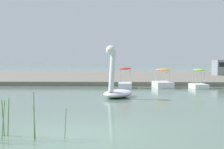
# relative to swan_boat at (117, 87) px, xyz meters

# --- Properties ---
(ground_plane) EXTENTS (413.39, 413.39, 0.00)m
(ground_plane) POSITION_rel_swan_boat_xyz_m (-1.11, -9.18, -0.60)
(ground_plane) COLOR #567060
(shore_bank_far) EXTENTS (139.34, 24.96, 0.36)m
(shore_bank_far) POSITION_rel_swan_boat_xyz_m (-1.11, 20.93, -0.42)
(shore_bank_far) COLOR #6B665B
(shore_bank_far) RESTS_ON ground_plane
(swan_boat) EXTENTS (2.37, 2.85, 3.02)m
(swan_boat) POSITION_rel_swan_boat_xyz_m (0.00, 0.00, 0.00)
(swan_boat) COLOR white
(swan_boat) RESTS_ON ground_plane
(pedal_boat_lime) EXTENTS (1.24, 2.04, 1.52)m
(pedal_boat_lime) POSITION_rel_swan_boat_xyz_m (6.20, 6.74, -0.20)
(pedal_boat_lime) COLOR white
(pedal_boat_lime) RESTS_ON ground_plane
(pedal_boat_orange) EXTENTS (1.58, 2.42, 1.53)m
(pedal_boat_orange) POSITION_rel_swan_boat_xyz_m (3.44, 7.01, -0.18)
(pedal_boat_orange) COLOR white
(pedal_boat_orange) RESTS_ON ground_plane
(pedal_boat_red) EXTENTS (1.02, 1.96, 1.64)m
(pedal_boat_red) POSITION_rel_swan_boat_xyz_m (0.46, 6.54, -0.13)
(pedal_boat_red) COLOR white
(pedal_boat_red) RESTS_ON ground_plane
(reed_clump_foreground) EXTENTS (2.57, 1.03, 1.35)m
(reed_clump_foreground) POSITION_rel_swan_boat_xyz_m (-2.84, -10.09, -0.04)
(reed_clump_foreground) COLOR #568E38
(reed_clump_foreground) RESTS_ON ground_plane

